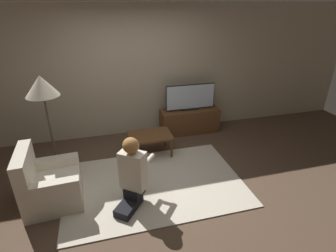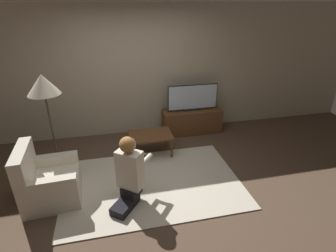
{
  "view_description": "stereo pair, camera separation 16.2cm",
  "coord_description": "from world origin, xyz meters",
  "px_view_note": "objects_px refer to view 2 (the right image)",
  "views": [
    {
      "loc": [
        -0.66,
        -3.27,
        2.56
      ],
      "look_at": [
        0.39,
        0.63,
        0.66
      ],
      "focal_mm": 28.0,
      "sensor_mm": 36.0,
      "label": 1
    },
    {
      "loc": [
        -0.5,
        -3.31,
        2.56
      ],
      "look_at": [
        0.39,
        0.63,
        0.66
      ],
      "focal_mm": 28.0,
      "sensor_mm": 36.0,
      "label": 2
    }
  ],
  "objects_px": {
    "coffee_table": "(150,136)",
    "person_kneeling": "(129,171)",
    "armchair": "(49,183)",
    "floor_lamp": "(43,88)",
    "tv": "(193,97)"
  },
  "relations": [
    {
      "from": "armchair",
      "to": "person_kneeling",
      "type": "distance_m",
      "value": 1.19
    },
    {
      "from": "floor_lamp",
      "to": "person_kneeling",
      "type": "xyz_separation_m",
      "value": [
        1.13,
        -1.17,
        -0.88
      ]
    },
    {
      "from": "floor_lamp",
      "to": "coffee_table",
      "type": "bearing_deg",
      "value": 2.57
    },
    {
      "from": "coffee_table",
      "to": "floor_lamp",
      "type": "height_order",
      "value": "floor_lamp"
    },
    {
      "from": "floor_lamp",
      "to": "person_kneeling",
      "type": "height_order",
      "value": "floor_lamp"
    },
    {
      "from": "floor_lamp",
      "to": "armchair",
      "type": "relative_size",
      "value": 1.9
    },
    {
      "from": "floor_lamp",
      "to": "armchair",
      "type": "height_order",
      "value": "floor_lamp"
    },
    {
      "from": "armchair",
      "to": "person_kneeling",
      "type": "relative_size",
      "value": 0.84
    },
    {
      "from": "armchair",
      "to": "coffee_table",
      "type": "bearing_deg",
      "value": -63.68
    },
    {
      "from": "person_kneeling",
      "to": "tv",
      "type": "bearing_deg",
      "value": -89.95
    },
    {
      "from": "floor_lamp",
      "to": "armchair",
      "type": "distance_m",
      "value": 1.41
    },
    {
      "from": "armchair",
      "to": "person_kneeling",
      "type": "height_order",
      "value": "person_kneeling"
    },
    {
      "from": "coffee_table",
      "to": "person_kneeling",
      "type": "bearing_deg",
      "value": -111.31
    },
    {
      "from": "tv",
      "to": "coffee_table",
      "type": "relative_size",
      "value": 1.37
    },
    {
      "from": "tv",
      "to": "person_kneeling",
      "type": "bearing_deg",
      "value": -127.42
    }
  ]
}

